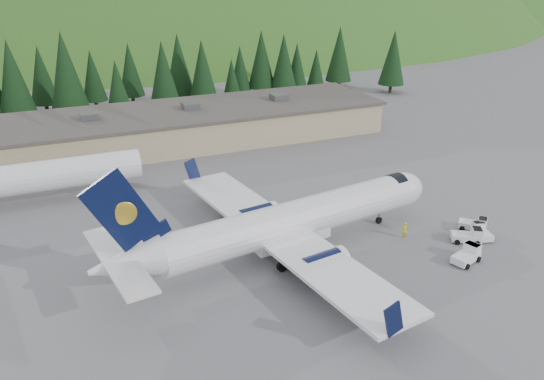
{
  "coord_description": "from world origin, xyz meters",
  "views": [
    {
      "loc": [
        -20.19,
        -40.93,
        25.86
      ],
      "look_at": [
        0.0,
        6.0,
        4.0
      ],
      "focal_mm": 35.0,
      "sensor_mm": 36.0,
      "label": 1
    }
  ],
  "objects": [
    {
      "name": "baggage_tug_b",
      "position": [
        19.11,
        -3.7,
        0.66
      ],
      "size": [
        2.88,
        2.98,
        1.47
      ],
      "rotation": [
        0.0,
        0.0,
        -0.83
      ],
      "color": "white",
      "rests_on": "ground"
    },
    {
      "name": "ground",
      "position": [
        0.0,
        0.0,
        0.0
      ],
      "size": [
        600.0,
        600.0,
        0.0
      ],
      "primitive_type": "plane",
      "color": "slate"
    },
    {
      "name": "hills",
      "position": [
        53.34,
        207.38,
        -82.8
      ],
      "size": [
        614.0,
        330.0,
        300.0
      ],
      "color": "#315419",
      "rests_on": "ground"
    },
    {
      "name": "airliner",
      "position": [
        -1.04,
        -0.16,
        3.18
      ],
      "size": [
        35.94,
        33.86,
        11.93
      ],
      "rotation": [
        0.0,
        0.0,
        0.15
      ],
      "color": "white",
      "rests_on": "ground"
    },
    {
      "name": "terminal_building",
      "position": [
        -5.01,
        38.0,
        2.62
      ],
      "size": [
        71.0,
        17.0,
        6.1
      ],
      "color": "tan",
      "rests_on": "ground"
    },
    {
      "name": "baggage_tug_a",
      "position": [
        13.82,
        -8.4,
        0.71
      ],
      "size": [
        3.3,
        2.51,
        1.59
      ],
      "rotation": [
        0.0,
        0.0,
        0.31
      ],
      "color": "white",
      "rests_on": "ground"
    },
    {
      "name": "tree_line",
      "position": [
        -9.7,
        59.62,
        7.47
      ],
      "size": [
        114.8,
        18.06,
        14.42
      ],
      "color": "black",
      "rests_on": "ground"
    },
    {
      "name": "second_airliner",
      "position": [
        -24.92,
        22.0,
        3.32
      ],
      "size": [
        27.5,
        11.0,
        10.05
      ],
      "color": "white",
      "rests_on": "ground"
    },
    {
      "name": "ramp_worker",
      "position": [
        11.21,
        -2.15,
        0.87
      ],
      "size": [
        0.7,
        0.52,
        1.74
      ],
      "primitive_type": "imported",
      "rotation": [
        0.0,
        0.0,
        3.32
      ],
      "color": "#DAC90B",
      "rests_on": "ground"
    },
    {
      "name": "baggage_tug_c",
      "position": [
        18.55,
        -5.13,
        0.62
      ],
      "size": [
        2.13,
        2.85,
        1.38
      ],
      "rotation": [
        0.0,
        0.0,
        1.29
      ],
      "color": "white",
      "rests_on": "ground"
    },
    {
      "name": "baggage_tug_d",
      "position": [
        16.66,
        -5.48,
        0.69
      ],
      "size": [
        3.23,
        2.78,
        1.54
      ],
      "rotation": [
        0.0,
        0.0,
        -0.54
      ],
      "color": "white",
      "rests_on": "ground"
    }
  ]
}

